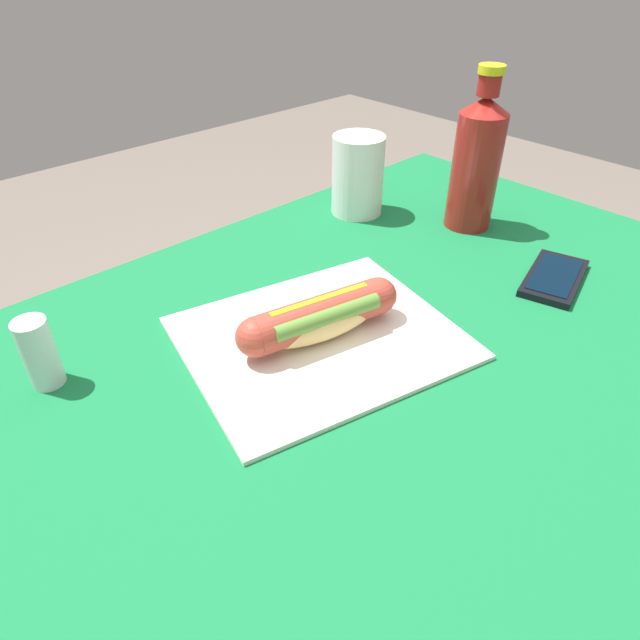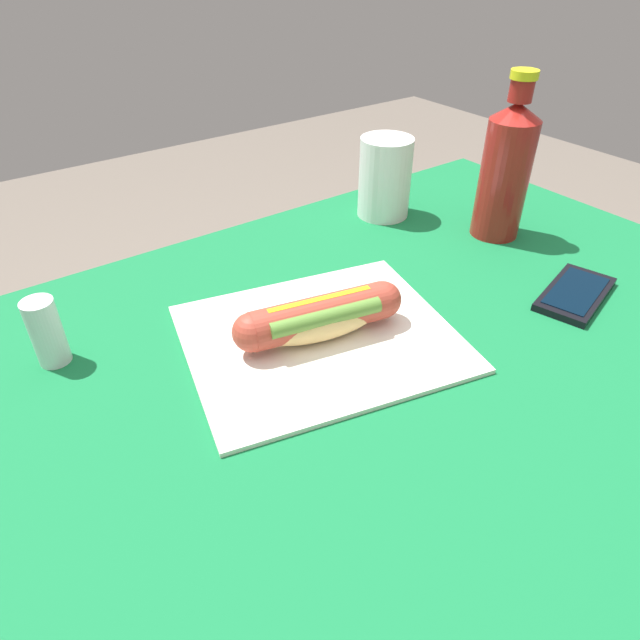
{
  "view_description": "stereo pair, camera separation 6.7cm",
  "coord_description": "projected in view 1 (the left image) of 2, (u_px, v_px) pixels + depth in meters",
  "views": [
    {
      "loc": [
        0.45,
        0.34,
        1.16
      ],
      "look_at": [
        0.07,
        -0.06,
        0.77
      ],
      "focal_mm": 31.4,
      "sensor_mm": 36.0,
      "label": 1
    },
    {
      "loc": [
        0.39,
        0.38,
        1.16
      ],
      "look_at": [
        0.07,
        -0.06,
        0.77
      ],
      "focal_mm": 31.4,
      "sensor_mm": 36.0,
      "label": 2
    }
  ],
  "objects": [
    {
      "name": "soda_bottle",
      "position": [
        477.0,
        161.0,
        0.88
      ],
      "size": [
        0.08,
        0.08,
        0.25
      ],
      "color": "maroon",
      "rests_on": "dining_table"
    },
    {
      "name": "salt_shaker",
      "position": [
        39.0,
        353.0,
        0.6
      ],
      "size": [
        0.04,
        0.04,
        0.08
      ],
      "primitive_type": "cylinder",
      "color": "silver",
      "rests_on": "dining_table"
    },
    {
      "name": "ground_plane",
      "position": [
        367.0,
        629.0,
        1.13
      ],
      "size": [
        6.0,
        6.0,
        0.0
      ],
      "primitive_type": "plane",
      "color": "#6B6056",
      "rests_on": "ground"
    },
    {
      "name": "dining_table",
      "position": [
        388.0,
        419.0,
        0.78
      ],
      "size": [
        1.11,
        0.79,
        0.74
      ],
      "color": "brown",
      "rests_on": "ground"
    },
    {
      "name": "hot_dog",
      "position": [
        320.0,
        317.0,
        0.67
      ],
      "size": [
        0.21,
        0.09,
        0.05
      ],
      "color": "#E5BC75",
      "rests_on": "paper_wrapper"
    },
    {
      "name": "drinking_cup",
      "position": [
        358.0,
        175.0,
        0.95
      ],
      "size": [
        0.09,
        0.09,
        0.13
      ],
      "primitive_type": "cylinder",
      "color": "white",
      "rests_on": "dining_table"
    },
    {
      "name": "cell_phone",
      "position": [
        554.0,
        278.0,
        0.8
      ],
      "size": [
        0.15,
        0.1,
        0.01
      ],
      "color": "black",
      "rests_on": "dining_table"
    },
    {
      "name": "paper_wrapper",
      "position": [
        320.0,
        338.0,
        0.68
      ],
      "size": [
        0.37,
        0.34,
        0.01
      ],
      "primitive_type": "cube",
      "rotation": [
        0.0,
        0.0,
        -0.23
      ],
      "color": "silver",
      "rests_on": "dining_table"
    }
  ]
}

